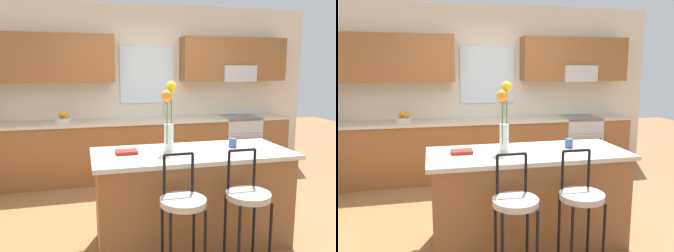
% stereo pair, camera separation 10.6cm
% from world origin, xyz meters
% --- Properties ---
extents(ground_plane, '(14.00, 14.00, 0.00)m').
position_xyz_m(ground_plane, '(0.00, 0.00, 0.00)').
color(ground_plane, olive).
extents(back_wall_assembly, '(5.60, 0.50, 2.70)m').
position_xyz_m(back_wall_assembly, '(0.03, 1.98, 1.51)').
color(back_wall_assembly, beige).
rests_on(back_wall_assembly, ground).
extents(counter_run, '(4.56, 0.64, 0.92)m').
position_xyz_m(counter_run, '(0.00, 1.70, 0.47)').
color(counter_run, brown).
rests_on(counter_run, ground).
extents(sink_faucet, '(0.02, 0.13, 0.23)m').
position_xyz_m(sink_faucet, '(0.25, 1.84, 1.06)').
color(sink_faucet, '#B7BABC').
rests_on(sink_faucet, counter_run).
extents(oven_range, '(0.60, 0.64, 0.92)m').
position_xyz_m(oven_range, '(1.47, 1.68, 0.46)').
color(oven_range, '#B7BABC').
rests_on(oven_range, ground).
extents(kitchen_island, '(1.89, 0.81, 0.92)m').
position_xyz_m(kitchen_island, '(-0.03, -0.46, 0.46)').
color(kitchen_island, brown).
rests_on(kitchen_island, ground).
extents(bar_stool_near, '(0.36, 0.36, 1.04)m').
position_xyz_m(bar_stool_near, '(-0.30, -1.07, 0.64)').
color(bar_stool_near, black).
rests_on(bar_stool_near, ground).
extents(bar_stool_middle, '(0.36, 0.36, 1.04)m').
position_xyz_m(bar_stool_middle, '(0.25, -1.07, 0.64)').
color(bar_stool_middle, black).
rests_on(bar_stool_middle, ground).
extents(flower_vase, '(0.15, 0.15, 0.66)m').
position_xyz_m(flower_vase, '(-0.25, -0.40, 1.29)').
color(flower_vase, silver).
rests_on(flower_vase, kitchen_island).
extents(mug_ceramic, '(0.08, 0.08, 0.09)m').
position_xyz_m(mug_ceramic, '(0.42, -0.39, 0.97)').
color(mug_ceramic, '#33518C').
rests_on(mug_ceramic, kitchen_island).
extents(cookbook, '(0.20, 0.15, 0.03)m').
position_xyz_m(cookbook, '(-0.65, -0.40, 0.94)').
color(cookbook, maroon).
rests_on(cookbook, kitchen_island).
extents(fruit_bowl_oranges, '(0.24, 0.24, 0.16)m').
position_xyz_m(fruit_bowl_oranges, '(-1.31, 1.70, 0.97)').
color(fruit_bowl_oranges, silver).
rests_on(fruit_bowl_oranges, counter_run).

